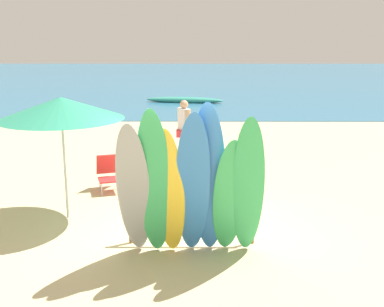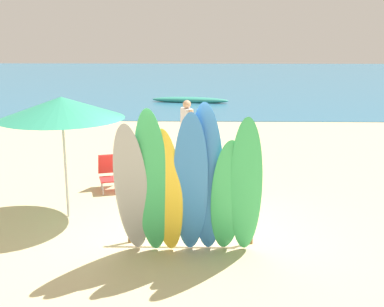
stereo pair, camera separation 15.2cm
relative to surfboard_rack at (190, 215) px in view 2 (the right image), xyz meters
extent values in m
plane|color=#D3BC8C|center=(0.00, 14.00, -0.49)|extent=(60.00, 60.00, 0.00)
cube|color=teal|center=(0.00, 31.54, -0.48)|extent=(60.00, 40.00, 0.02)
cylinder|color=brown|center=(-1.01, 0.00, -0.18)|extent=(0.07, 0.07, 0.63)
cylinder|color=brown|center=(1.01, 0.00, -0.18)|extent=(0.07, 0.07, 0.63)
cylinder|color=brown|center=(0.00, 0.00, 0.13)|extent=(2.13, 0.06, 0.06)
ellipsoid|color=#999EA3|center=(-0.85, -0.66, 0.62)|extent=(0.51, 0.98, 2.24)
ellipsoid|color=#38B266|center=(-0.55, -0.68, 0.73)|extent=(0.51, 0.92, 2.44)
ellipsoid|color=yellow|center=(-0.33, -0.61, 0.58)|extent=(0.55, 0.83, 2.14)
ellipsoid|color=#337AD1|center=(0.02, -0.66, 0.70)|extent=(0.56, 0.98, 2.39)
ellipsoid|color=#337AD1|center=(0.26, -0.60, 0.76)|extent=(0.59, 0.95, 2.52)
ellipsoid|color=#38B266|center=(0.58, -0.57, 0.50)|extent=(0.56, 0.87, 1.98)
ellipsoid|color=#38B266|center=(0.84, -0.67, 0.67)|extent=(0.56, 1.05, 2.34)
cylinder|color=beige|center=(1.05, 2.08, -0.13)|extent=(0.11, 0.11, 0.74)
cylinder|color=beige|center=(1.00, 1.78, -0.13)|extent=(0.11, 0.11, 0.74)
cube|color=silver|center=(1.02, 1.93, 0.18)|extent=(0.40, 0.24, 0.18)
cube|color=black|center=(1.02, 1.93, 0.53)|extent=(0.26, 0.41, 0.58)
sphere|color=beige|center=(1.02, 1.93, 0.92)|extent=(0.21, 0.21, 0.21)
cylinder|color=beige|center=(1.07, 2.17, 0.56)|extent=(0.09, 0.09, 0.51)
cylinder|color=beige|center=(0.98, 1.69, 0.56)|extent=(0.09, 0.09, 0.51)
cylinder|color=tan|center=(-0.17, 5.42, -0.09)|extent=(0.12, 0.12, 0.80)
cylinder|color=tan|center=(-0.32, 5.72, -0.09)|extent=(0.12, 0.12, 0.80)
cube|color=#DB333D|center=(-0.24, 5.57, 0.24)|extent=(0.43, 0.26, 0.19)
cube|color=silver|center=(-0.24, 5.57, 0.62)|extent=(0.38, 0.47, 0.63)
sphere|color=tan|center=(-0.24, 5.57, 1.05)|extent=(0.23, 0.23, 0.23)
cylinder|color=tan|center=(-0.13, 5.33, 0.65)|extent=(0.10, 0.10, 0.56)
cylinder|color=tan|center=(-0.36, 5.81, 0.65)|extent=(0.10, 0.10, 0.56)
cylinder|color=#B7B7BC|center=(-1.95, 2.40, -0.35)|extent=(0.02, 0.02, 0.28)
cylinder|color=#B7B7BC|center=(-1.55, 2.52, -0.35)|extent=(0.02, 0.02, 0.28)
cylinder|color=#B7B7BC|center=(-2.06, 2.76, -0.35)|extent=(0.02, 0.02, 0.28)
cylinder|color=#B7B7BC|center=(-1.66, 2.88, -0.35)|extent=(0.02, 0.02, 0.28)
cube|color=red|center=(-1.80, 2.64, -0.20)|extent=(0.61, 0.57, 0.03)
cube|color=red|center=(-1.91, 2.98, 0.06)|extent=(0.56, 0.42, 0.50)
cylinder|color=silver|center=(-2.36, 1.14, 0.60)|extent=(0.04, 0.04, 2.20)
cone|color=#2D9370|center=(-2.36, 1.14, 1.60)|extent=(2.27, 2.27, 0.40)
ellipsoid|color=teal|center=(-0.48, 17.02, -0.35)|extent=(4.00, 1.14, 0.32)
camera|label=1|loc=(0.06, -7.40, 2.88)|focal=44.84mm
camera|label=2|loc=(0.21, -7.40, 2.88)|focal=44.84mm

